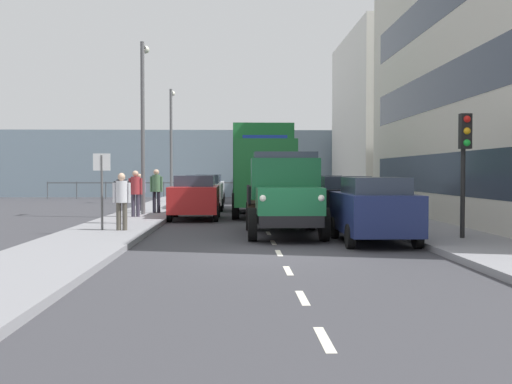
{
  "coord_description": "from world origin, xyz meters",
  "views": [
    {
      "loc": [
        0.97,
        14.27,
        1.85
      ],
      "look_at": [
        0.24,
        -9.34,
        1.12
      ],
      "focal_mm": 44.82,
      "sensor_mm": 36.0,
      "label": 1
    }
  ],
  "objects_px": {
    "car_white_oppositeside_1": "(203,192)",
    "lamp_post_far": "(171,135)",
    "pedestrian_couple_a": "(156,187)",
    "truck_vintage_green": "(285,196)",
    "pedestrian_by_lamp": "(122,197)",
    "car_red_oppositeside_0": "(195,197)",
    "pedestrian_in_dark_coat": "(122,194)",
    "lorry_cargo_green": "(262,167)",
    "lamp_post_promenade": "(143,113)",
    "pedestrian_strolling": "(135,189)",
    "car_black_kerbside_1": "(341,200)",
    "pedestrian_near_railing": "(139,189)",
    "street_sign": "(102,178)",
    "traffic_light_near": "(465,148)",
    "car_navy_kerbside_near": "(374,209)",
    "car_grey_kerbside_2": "(321,195)",
    "car_silver_oppositeside_2": "(209,188)"
  },
  "relations": [
    {
      "from": "pedestrian_strolling",
      "to": "pedestrian_in_dark_coat",
      "type": "bearing_deg",
      "value": 90.8
    },
    {
      "from": "truck_vintage_green",
      "to": "lamp_post_far",
      "type": "height_order",
      "value": "lamp_post_far"
    },
    {
      "from": "pedestrian_by_lamp",
      "to": "pedestrian_near_railing",
      "type": "relative_size",
      "value": 1.02
    },
    {
      "from": "car_red_oppositeside_0",
      "to": "pedestrian_couple_a",
      "type": "bearing_deg",
      "value": -44.57
    },
    {
      "from": "car_black_kerbside_1",
      "to": "car_red_oppositeside_0",
      "type": "relative_size",
      "value": 1.09
    },
    {
      "from": "car_white_oppositeside_1",
      "to": "pedestrian_near_railing",
      "type": "xyz_separation_m",
      "value": [
        2.65,
        3.04,
        0.21
      ]
    },
    {
      "from": "car_white_oppositeside_1",
      "to": "pedestrian_by_lamp",
      "type": "relative_size",
      "value": 2.49
    },
    {
      "from": "car_red_oppositeside_0",
      "to": "pedestrian_in_dark_coat",
      "type": "relative_size",
      "value": 2.38
    },
    {
      "from": "car_red_oppositeside_0",
      "to": "lamp_post_promenade",
      "type": "bearing_deg",
      "value": -23.96
    },
    {
      "from": "car_red_oppositeside_0",
      "to": "pedestrian_by_lamp",
      "type": "height_order",
      "value": "pedestrian_by_lamp"
    },
    {
      "from": "pedestrian_near_railing",
      "to": "street_sign",
      "type": "xyz_separation_m",
      "value": [
        -0.32,
        9.41,
        0.57
      ]
    },
    {
      "from": "car_black_kerbside_1",
      "to": "pedestrian_in_dark_coat",
      "type": "relative_size",
      "value": 2.59
    },
    {
      "from": "car_red_oppositeside_0",
      "to": "street_sign",
      "type": "bearing_deg",
      "value": 69.63
    },
    {
      "from": "lorry_cargo_green",
      "to": "car_grey_kerbside_2",
      "type": "xyz_separation_m",
      "value": [
        -2.45,
        1.04,
        -1.18
      ]
    },
    {
      "from": "lorry_cargo_green",
      "to": "pedestrian_strolling",
      "type": "relative_size",
      "value": 4.65
    },
    {
      "from": "street_sign",
      "to": "truck_vintage_green",
      "type": "bearing_deg",
      "value": 174.49
    },
    {
      "from": "car_navy_kerbside_near",
      "to": "car_black_kerbside_1",
      "type": "xyz_separation_m",
      "value": [
        -0.0,
        -5.1,
        0.0
      ]
    },
    {
      "from": "pedestrian_by_lamp",
      "to": "lamp_post_promenade",
      "type": "relative_size",
      "value": 0.24
    },
    {
      "from": "car_white_oppositeside_1",
      "to": "lamp_post_far",
      "type": "xyz_separation_m",
      "value": [
        2.16,
        -6.07,
        3.14
      ]
    },
    {
      "from": "street_sign",
      "to": "pedestrian_near_railing",
      "type": "bearing_deg",
      "value": -88.03
    },
    {
      "from": "car_black_kerbside_1",
      "to": "pedestrian_strolling",
      "type": "relative_size",
      "value": 2.47
    },
    {
      "from": "pedestrian_couple_a",
      "to": "truck_vintage_green",
      "type": "bearing_deg",
      "value": 119.27
    },
    {
      "from": "truck_vintage_green",
      "to": "pedestrian_by_lamp",
      "type": "height_order",
      "value": "truck_vintage_green"
    },
    {
      "from": "car_grey_kerbside_2",
      "to": "car_white_oppositeside_1",
      "type": "distance_m",
      "value": 6.88
    },
    {
      "from": "pedestrian_couple_a",
      "to": "car_red_oppositeside_0",
      "type": "bearing_deg",
      "value": 135.43
    },
    {
      "from": "car_navy_kerbside_near",
      "to": "car_grey_kerbside_2",
      "type": "height_order",
      "value": "same"
    },
    {
      "from": "car_red_oppositeside_0",
      "to": "pedestrian_in_dark_coat",
      "type": "bearing_deg",
      "value": 60.26
    },
    {
      "from": "pedestrian_near_railing",
      "to": "lamp_post_far",
      "type": "xyz_separation_m",
      "value": [
        -0.49,
        -9.11,
        2.93
      ]
    },
    {
      "from": "car_black_kerbside_1",
      "to": "car_white_oppositeside_1",
      "type": "xyz_separation_m",
      "value": [
        5.19,
        -9.75,
        -0.0
      ]
    },
    {
      "from": "car_navy_kerbside_near",
      "to": "street_sign",
      "type": "height_order",
      "value": "street_sign"
    },
    {
      "from": "car_black_kerbside_1",
      "to": "car_white_oppositeside_1",
      "type": "distance_m",
      "value": 11.05
    },
    {
      "from": "car_navy_kerbside_near",
      "to": "car_grey_kerbside_2",
      "type": "relative_size",
      "value": 0.92
    },
    {
      "from": "car_grey_kerbside_2",
      "to": "traffic_light_near",
      "type": "relative_size",
      "value": 1.31
    },
    {
      "from": "pedestrian_strolling",
      "to": "street_sign",
      "type": "bearing_deg",
      "value": 89.01
    },
    {
      "from": "lamp_post_promenade",
      "to": "pedestrian_strolling",
      "type": "bearing_deg",
      "value": 87.15
    },
    {
      "from": "car_silver_oppositeside_2",
      "to": "pedestrian_couple_a",
      "type": "bearing_deg",
      "value": 81.1
    },
    {
      "from": "truck_vintage_green",
      "to": "car_black_kerbside_1",
      "type": "relative_size",
      "value": 1.3
    },
    {
      "from": "car_black_kerbside_1",
      "to": "lorry_cargo_green",
      "type": "bearing_deg",
      "value": -68.68
    },
    {
      "from": "pedestrian_in_dark_coat",
      "to": "street_sign",
      "type": "bearing_deg",
      "value": 86.69
    },
    {
      "from": "traffic_light_near",
      "to": "lamp_post_promenade",
      "type": "bearing_deg",
      "value": -45.57
    },
    {
      "from": "pedestrian_strolling",
      "to": "truck_vintage_green",
      "type": "bearing_deg",
      "value": 130.56
    },
    {
      "from": "car_grey_kerbside_2",
      "to": "car_red_oppositeside_0",
      "type": "xyz_separation_m",
      "value": [
        5.19,
        1.7,
        0.0
      ]
    },
    {
      "from": "car_red_oppositeside_0",
      "to": "pedestrian_near_railing",
      "type": "height_order",
      "value": "pedestrian_near_railing"
    },
    {
      "from": "pedestrian_couple_a",
      "to": "lamp_post_far",
      "type": "xyz_separation_m",
      "value": [
        0.44,
        -10.58,
        2.8
      ]
    },
    {
      "from": "pedestrian_couple_a",
      "to": "pedestrian_near_railing",
      "type": "relative_size",
      "value": 1.12
    },
    {
      "from": "pedestrian_by_lamp",
      "to": "car_navy_kerbside_near",
      "type": "bearing_deg",
      "value": 161.59
    },
    {
      "from": "car_silver_oppositeside_2",
      "to": "pedestrian_in_dark_coat",
      "type": "height_order",
      "value": "pedestrian_in_dark_coat"
    },
    {
      "from": "truck_vintage_green",
      "to": "lorry_cargo_green",
      "type": "distance_m",
      "value": 9.55
    },
    {
      "from": "car_white_oppositeside_1",
      "to": "lamp_post_promenade",
      "type": "height_order",
      "value": "lamp_post_promenade"
    },
    {
      "from": "pedestrian_strolling",
      "to": "pedestrian_couple_a",
      "type": "relative_size",
      "value": 0.97
    }
  ]
}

